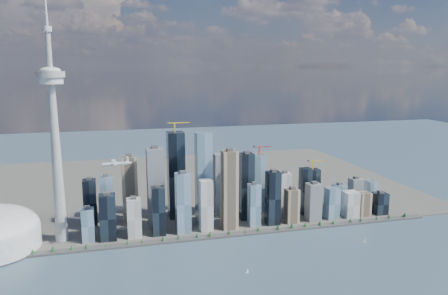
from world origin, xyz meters
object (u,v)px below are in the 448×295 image
object	(u,v)px
sailboat_west	(247,271)
sailboat_east	(365,241)
airplane	(116,163)
needle_tower	(55,133)

from	to	relation	value
sailboat_west	sailboat_east	size ratio (longest dim) A/B	0.90
airplane	sailboat_west	distance (m)	325.73
needle_tower	sailboat_west	size ratio (longest dim) A/B	59.29
sailboat_east	sailboat_west	bearing A→B (deg)	-151.03
airplane	sailboat_east	bearing A→B (deg)	-13.67
needle_tower	sailboat_west	world-z (taller)	needle_tower
airplane	sailboat_east	distance (m)	546.64
sailboat_east	airplane	bearing A→B (deg)	-174.29
needle_tower	airplane	bearing A→B (deg)	-35.20
airplane	sailboat_east	world-z (taller)	airplane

